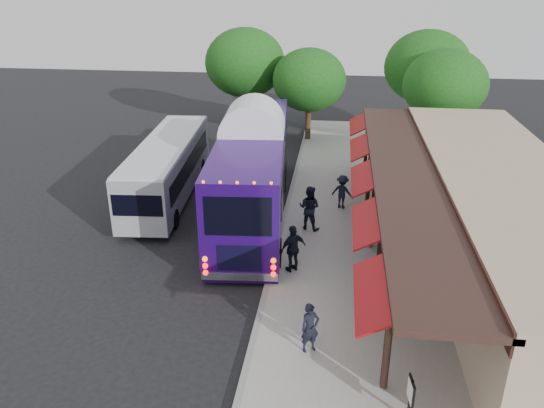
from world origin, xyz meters
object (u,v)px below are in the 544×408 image
at_px(coach_bus, 253,167).
at_px(ped_c, 293,249).
at_px(ped_a, 310,328).
at_px(city_bus, 168,166).
at_px(ped_b, 309,208).
at_px(ped_d, 342,192).
at_px(sign_board, 411,393).

distance_m(coach_bus, ped_c, 5.91).
bearing_deg(ped_a, city_bus, 95.05).
bearing_deg(ped_b, ped_d, -101.50).
distance_m(city_bus, ped_b, 7.85).
xyz_separation_m(ped_b, ped_d, (1.38, 2.44, -0.17)).
height_order(city_bus, ped_c, city_bus).
xyz_separation_m(city_bus, ped_c, (6.81, -6.78, -0.50)).
distance_m(coach_bus, city_bus, 4.79).
xyz_separation_m(coach_bus, ped_d, (4.05, 0.74, -1.31)).
height_order(coach_bus, ped_a, coach_bus).
xyz_separation_m(ped_b, ped_c, (-0.36, -3.61, -0.07)).
xyz_separation_m(ped_a, ped_b, (-0.53, 8.07, 0.20)).
bearing_deg(sign_board, ped_b, 100.09).
bearing_deg(ped_d, city_bus, 15.69).
relative_size(city_bus, ped_b, 5.47).
bearing_deg(city_bus, sign_board, -57.26).
bearing_deg(ped_b, coach_bus, -14.37).
bearing_deg(ped_d, ped_a, 105.95).
bearing_deg(sign_board, city_bus, 120.63).
bearing_deg(city_bus, ped_b, -28.22).
distance_m(ped_b, ped_c, 3.63).
distance_m(city_bus, ped_c, 9.62).
xyz_separation_m(ped_a, ped_c, (-0.89, 4.46, 0.13)).
bearing_deg(coach_bus, ped_d, 5.67).
relative_size(coach_bus, ped_c, 7.34).
bearing_deg(sign_board, coach_bus, 108.99).
relative_size(ped_a, ped_d, 0.97).
bearing_deg(ped_a, ped_b, 64.40).
relative_size(city_bus, sign_board, 8.84).
xyz_separation_m(coach_bus, ped_c, (2.30, -5.30, -1.20)).
height_order(ped_b, ped_d, ped_b).
bearing_deg(ped_d, sign_board, 118.17).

